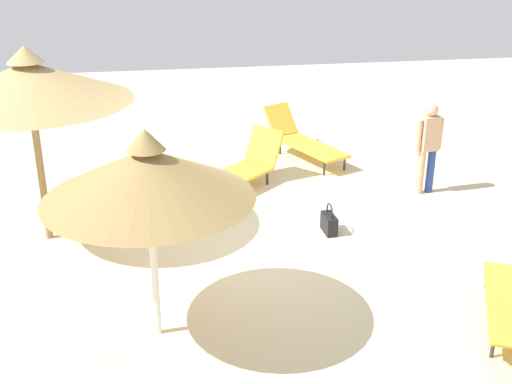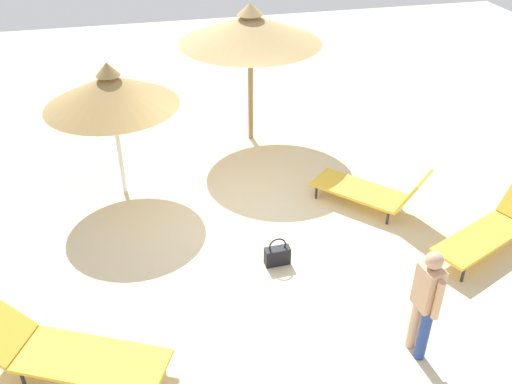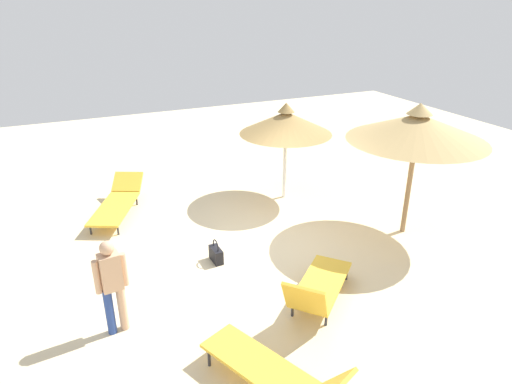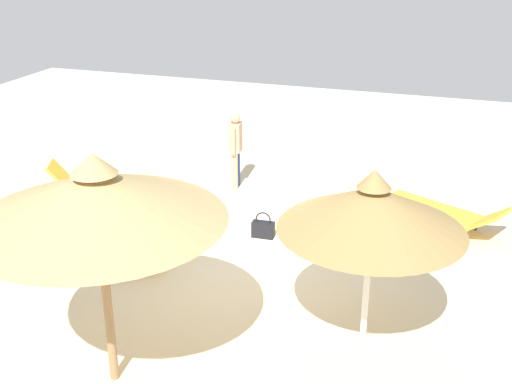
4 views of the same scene
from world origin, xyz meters
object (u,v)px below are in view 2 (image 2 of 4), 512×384
Objects in this scene: parasol_umbrella_back at (110,91)px; lounge_chair_near_left at (70,354)px; lounge_chair_far_right at (374,191)px; handbag at (277,255)px; parasol_umbrella_far_left at (250,29)px; person_standing_center at (426,299)px; lounge_chair_edge at (493,228)px.

lounge_chair_near_left is at bearing 169.55° from parasol_umbrella_back.
lounge_chair_far_right is (-1.51, -4.07, -1.55)m from parasol_umbrella_back.
lounge_chair_far_right is at bearing -61.75° from handbag.
parasol_umbrella_far_left reaches higher than handbag.
handbag is (1.99, 1.22, -0.72)m from person_standing_center.
lounge_chair_edge is 0.92× the size of lounge_chair_near_left.
lounge_chair_edge is at bearing -96.35° from handbag.
lounge_chair_near_left is (-2.41, 4.79, -0.05)m from lounge_chair_far_right.
lounge_chair_edge is 1.38× the size of person_standing_center.
person_standing_center is (-0.62, -4.08, 0.57)m from lounge_chair_near_left.
lounge_chair_near_left is (-5.43, 3.36, -1.99)m from parasol_umbrella_far_left.
handbag is (-1.04, 1.94, -0.20)m from lounge_chair_far_right.
parasol_umbrella_back is at bearing 36.38° from person_standing_center.
parasol_umbrella_far_left is 3.06m from parasol_umbrella_back.
parasol_umbrella_back is 4.30m from lounge_chair_near_left.
lounge_chair_near_left is at bearing 99.38° from lounge_chair_edge.
person_standing_center is 3.33× the size of handbag.
person_standing_center reaches higher than lounge_chair_near_left.
parasol_umbrella_far_left is at bearing 31.91° from lounge_chair_edge.
lounge_chair_far_right is at bearing -63.26° from lounge_chair_near_left.
lounge_chair_far_right is 2.21m from handbag.
lounge_chair_far_right is at bearing -154.60° from parasol_umbrella_far_left.
lounge_chair_near_left is at bearing 148.21° from parasol_umbrella_far_left.
lounge_chair_near_left is (-3.93, 0.72, -1.61)m from parasol_umbrella_back.
parasol_umbrella_far_left reaches higher than parasol_umbrella_back.
lounge_chair_near_left is 3.17m from handbag.
parasol_umbrella_back is 5.74m from person_standing_center.
handbag is (0.36, 3.26, -0.21)m from lounge_chair_edge.
lounge_chair_near_left is 1.50× the size of person_standing_center.
lounge_chair_far_right is (-3.01, -1.43, -1.94)m from parasol_umbrella_far_left.
lounge_chair_near_left is 5.00× the size of handbag.
parasol_umbrella_far_left is 5.99× the size of handbag.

